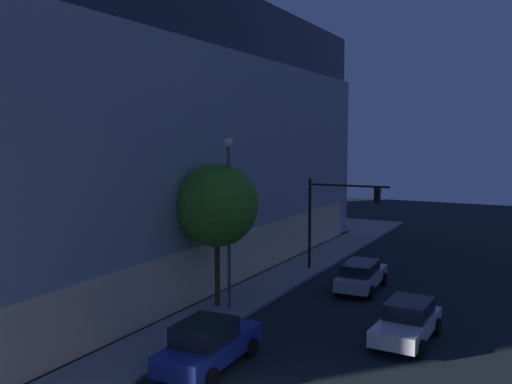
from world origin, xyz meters
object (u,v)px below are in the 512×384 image
street_lamp_sidewalk (229,202)px  car_silver (361,275)px  traffic_light_far_corner (336,208)px  sidewalk_tree (217,205)px  car_white (407,321)px  modern_building (59,139)px  car_blue (209,344)px

street_lamp_sidewalk → car_silver: street_lamp_sidewalk is taller
traffic_light_far_corner → sidewalk_tree: 9.64m
car_white → sidewalk_tree: bearing=89.1°
car_white → modern_building: bearing=78.4°
modern_building → car_white: (-5.01, -24.51, -7.21)m
traffic_light_far_corner → sidewalk_tree: (-9.21, 2.65, 1.03)m
sidewalk_tree → car_white: 9.93m
car_silver → modern_building: bearing=93.8°
car_white → car_silver: 7.43m
street_lamp_sidewalk → car_blue: size_ratio=1.65×
traffic_light_far_corner → car_white: size_ratio=1.21×
car_silver → car_blue: bearing=171.6°
modern_building → car_white: bearing=-101.6°
traffic_light_far_corner → modern_building: bearing=103.4°
sidewalk_tree → car_white: (-0.14, -9.02, -4.15)m
car_white → traffic_light_far_corner: bearing=34.3°
sidewalk_tree → car_silver: sidewalk_tree is taller
street_lamp_sidewalk → car_blue: bearing=-155.9°
car_white → car_blue: bearing=136.4°
modern_building → sidewalk_tree: modern_building is taller
car_blue → sidewalk_tree: bearing=29.2°
car_blue → car_white: car_blue is taller
street_lamp_sidewalk → car_white: street_lamp_sidewalk is taller
street_lamp_sidewalk → traffic_light_far_corner: bearing=-11.6°
modern_building → traffic_light_far_corner: modern_building is taller
modern_building → car_silver: size_ratio=7.54×
street_lamp_sidewalk → modern_building: bearing=72.9°
modern_building → car_blue: modern_building is taller
car_white → car_silver: bearing=31.0°
car_silver → traffic_light_far_corner: bearing=40.5°
modern_building → car_blue: 22.95m
car_blue → car_silver: car_blue is taller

